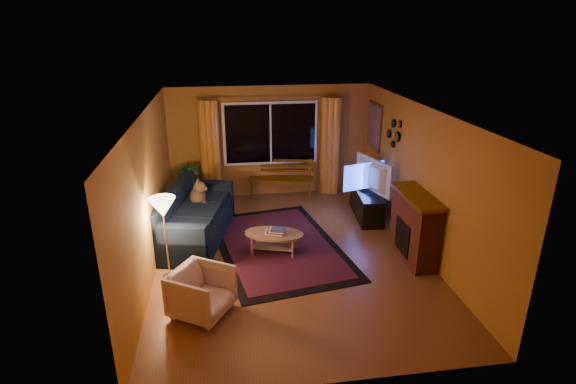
{
  "coord_description": "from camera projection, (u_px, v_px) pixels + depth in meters",
  "views": [
    {
      "loc": [
        -1.06,
        -6.82,
        3.78
      ],
      "look_at": [
        0.0,
        0.3,
        1.05
      ],
      "focal_mm": 28.0,
      "sensor_mm": 36.0,
      "label": 1
    }
  ],
  "objects": [
    {
      "name": "curtain_rod",
      "position": [
        270.0,
        98.0,
        9.67
      ],
      "size": [
        3.2,
        0.03,
        0.03
      ],
      "primitive_type": "cylinder",
      "rotation": [
        0.0,
        1.57,
        0.0
      ],
      "color": "#BF8C3F",
      "rests_on": "wall_back"
    },
    {
      "name": "fireplace",
      "position": [
        415.0,
        228.0,
        7.51
      ],
      "size": [
        0.4,
        1.2,
        1.1
      ],
      "primitive_type": "cube",
      "color": "maroon",
      "rests_on": "ground"
    },
    {
      "name": "armchair",
      "position": [
        201.0,
        290.0,
        6.09
      ],
      "size": [
        0.95,
        0.97,
        0.74
      ],
      "primitive_type": "imported",
      "rotation": [
        0.0,
        0.0,
        1.02
      ],
      "color": "beige",
      "rests_on": "ground"
    },
    {
      "name": "bench",
      "position": [
        281.0,
        188.0,
        10.28
      ],
      "size": [
        1.51,
        0.73,
        0.44
      ],
      "primitive_type": "cube",
      "rotation": [
        0.0,
        0.0,
        -0.22
      ],
      "color": "#563003",
      "rests_on": "ground"
    },
    {
      "name": "wall_back",
      "position": [
        270.0,
        142.0,
        10.13
      ],
      "size": [
        4.5,
        0.02,
        2.5
      ],
      "primitive_type": "cube",
      "color": "#BB742A",
      "rests_on": "ground"
    },
    {
      "name": "sofa",
      "position": [
        195.0,
        215.0,
        8.22
      ],
      "size": [
        1.49,
        2.48,
        0.94
      ],
      "primitive_type": "cube",
      "rotation": [
        0.0,
        0.0,
        -0.23
      ],
      "color": "black",
      "rests_on": "ground"
    },
    {
      "name": "mirror_cluster",
      "position": [
        394.0,
        132.0,
        8.66
      ],
      "size": [
        0.06,
        0.6,
        0.56
      ],
      "primitive_type": null,
      "color": "black",
      "rests_on": "wall_right"
    },
    {
      "name": "floor_lamp",
      "position": [
        166.0,
        240.0,
        6.86
      ],
      "size": [
        0.23,
        0.23,
        1.33
      ],
      "primitive_type": "cylinder",
      "rotation": [
        0.0,
        0.0,
        0.02
      ],
      "color": "#BF8C3F",
      "rests_on": "ground"
    },
    {
      "name": "floor",
      "position": [
        291.0,
        255.0,
        7.8
      ],
      "size": [
        4.5,
        6.0,
        0.02
      ],
      "primitive_type": "cube",
      "color": "brown",
      "rests_on": "ground"
    },
    {
      "name": "dog",
      "position": [
        198.0,
        192.0,
        8.62
      ],
      "size": [
        0.47,
        0.56,
        0.53
      ],
      "primitive_type": null,
      "rotation": [
        0.0,
        0.0,
        0.26
      ],
      "color": "brown",
      "rests_on": "sofa"
    },
    {
      "name": "curtain_right",
      "position": [
        330.0,
        146.0,
        10.24
      ],
      "size": [
        0.36,
        0.36,
        2.24
      ],
      "primitive_type": "cylinder",
      "color": "orange",
      "rests_on": "ground"
    },
    {
      "name": "potted_plant",
      "position": [
        190.0,
        183.0,
        9.93
      ],
      "size": [
        0.52,
        0.52,
        0.87
      ],
      "primitive_type": "imported",
      "rotation": [
        0.0,
        0.0,
        0.07
      ],
      "color": "#235B1E",
      "rests_on": "ground"
    },
    {
      "name": "television",
      "position": [
        369.0,
        176.0,
        9.01
      ],
      "size": [
        0.48,
        1.17,
        0.68
      ],
      "primitive_type": "imported",
      "rotation": [
        0.0,
        0.0,
        1.86
      ],
      "color": "black",
      "rests_on": "tv_console"
    },
    {
      "name": "wall_left",
      "position": [
        149.0,
        194.0,
        7.04
      ],
      "size": [
        0.02,
        6.0,
        2.5
      ],
      "primitive_type": "cube",
      "color": "#BB742A",
      "rests_on": "ground"
    },
    {
      "name": "rug",
      "position": [
        278.0,
        245.0,
        8.09
      ],
      "size": [
        2.57,
        3.54,
        0.02
      ],
      "primitive_type": "cube",
      "rotation": [
        0.0,
        0.0,
        0.17
      ],
      "color": "#650D0A",
      "rests_on": "ground"
    },
    {
      "name": "coffee_table",
      "position": [
        274.0,
        243.0,
        7.81
      ],
      "size": [
        1.29,
        1.29,
        0.37
      ],
      "primitive_type": "cylinder",
      "rotation": [
        0.0,
        0.0,
        -0.31
      ],
      "color": "#AD785B",
      "rests_on": "ground"
    },
    {
      "name": "window",
      "position": [
        271.0,
        134.0,
        10.0
      ],
      "size": [
        2.0,
        0.02,
        1.3
      ],
      "primitive_type": "cube",
      "color": "black",
      "rests_on": "wall_back"
    },
    {
      "name": "painting",
      "position": [
        374.0,
        126.0,
        9.78
      ],
      "size": [
        0.04,
        0.76,
        0.96
      ],
      "primitive_type": "cube",
      "color": "#CB5927",
      "rests_on": "wall_right"
    },
    {
      "name": "wall_right",
      "position": [
        421.0,
        180.0,
        7.66
      ],
      "size": [
        0.02,
        6.0,
        2.5
      ],
      "primitive_type": "cube",
      "color": "#BB742A",
      "rests_on": "ground"
    },
    {
      "name": "tv_console",
      "position": [
        367.0,
        204.0,
        9.23
      ],
      "size": [
        0.56,
        1.36,
        0.55
      ],
      "primitive_type": "cube",
      "rotation": [
        0.0,
        0.0,
        -0.09
      ],
      "color": "black",
      "rests_on": "ground"
    },
    {
      "name": "ceiling",
      "position": [
        291.0,
        110.0,
        6.9
      ],
      "size": [
        4.5,
        6.0,
        0.02
      ],
      "primitive_type": "cube",
      "color": "white",
      "rests_on": "ground"
    },
    {
      "name": "curtain_left",
      "position": [
        210.0,
        151.0,
        9.87
      ],
      "size": [
        0.36,
        0.36,
        2.24
      ],
      "primitive_type": "cylinder",
      "color": "orange",
      "rests_on": "ground"
    }
  ]
}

